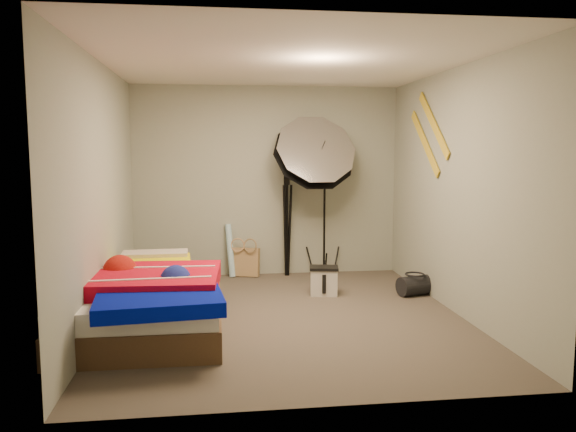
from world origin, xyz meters
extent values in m
plane|color=#53493F|center=(0.00, 0.00, 0.00)|extent=(4.00, 4.00, 0.00)
plane|color=silver|center=(0.00, 0.00, 2.50)|extent=(4.00, 4.00, 0.00)
plane|color=gray|center=(0.00, 2.00, 1.25)|extent=(3.50, 0.00, 3.50)
plane|color=gray|center=(0.00, -2.00, 1.25)|extent=(3.50, 0.00, 3.50)
plane|color=gray|center=(-1.75, 0.00, 1.25)|extent=(0.00, 4.00, 4.00)
plane|color=gray|center=(1.75, 0.00, 1.25)|extent=(0.00, 4.00, 4.00)
cube|color=tan|center=(-0.31, 1.90, 0.19)|extent=(0.41, 0.27, 0.39)
cylinder|color=#57AAD2|center=(-0.50, 1.90, 0.35)|extent=(0.15, 0.21, 0.70)
cube|color=beige|center=(0.54, 0.81, 0.15)|extent=(0.34, 0.26, 0.30)
cylinder|color=black|center=(1.58, 0.65, 0.11)|extent=(0.42, 0.32, 0.23)
cube|color=gold|center=(1.73, 0.60, 1.95)|extent=(0.02, 0.91, 0.78)
cube|color=gold|center=(1.73, 0.85, 1.75)|extent=(0.02, 0.91, 0.78)
cube|color=#4E3623|center=(-1.34, -0.20, 0.13)|extent=(1.38, 1.97, 0.26)
cube|color=silver|center=(-1.34, -0.20, 0.35)|extent=(1.34, 1.93, 0.18)
cube|color=#DDD707|center=(-1.49, 0.24, 0.47)|extent=(1.15, 1.02, 0.14)
cube|color=red|center=(-1.29, -0.35, 0.49)|extent=(1.30, 1.11, 0.16)
cube|color=#020FA3|center=(-1.14, -0.94, 0.46)|extent=(1.06, 0.89, 0.12)
cube|color=#CC89A1|center=(-1.34, 0.64, 0.51)|extent=(0.70, 0.34, 0.14)
cylinder|color=black|center=(0.74, 1.78, 0.85)|extent=(0.03, 0.03, 1.70)
cube|color=black|center=(0.74, 1.78, 1.65)|extent=(0.07, 0.07, 0.11)
cone|color=silver|center=(0.56, 1.64, 1.59)|extent=(1.27, 0.92, 1.25)
cylinder|color=black|center=(0.25, 1.86, 0.61)|extent=(0.05, 0.05, 1.21)
cube|color=black|center=(0.25, 1.86, 1.28)|extent=(0.09, 0.09, 0.13)
camera|label=1|loc=(-0.69, -5.43, 1.67)|focal=35.00mm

